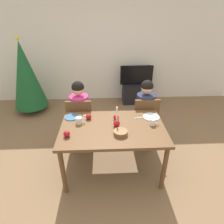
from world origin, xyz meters
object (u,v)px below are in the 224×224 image
object	(u,v)px
plate_right	(151,117)
mug_left	(79,120)
chair_right	(145,118)
person_left_child	(80,116)
mug_right	(153,122)
bowl_walnuts	(121,133)
christmas_tree	(26,75)
plate_left	(72,117)
tv_stand	(135,93)
apple_near_candle	(67,134)
tv	(137,75)
candle_centerpiece	(117,122)
chair_left	(81,120)
apple_by_right_mug	(89,117)
apple_by_left_plate	(116,117)
person_right_child	(145,114)
dining_table	(113,132)

from	to	relation	value
plate_right	mug_left	bearing A→B (deg)	-173.53
chair_right	person_left_child	world-z (taller)	person_left_child
mug_right	bowl_walnuts	xyz separation A→B (m)	(-0.46, -0.21, -0.02)
christmas_tree	plate_left	world-z (taller)	christmas_tree
tv_stand	plate_left	bearing A→B (deg)	-122.30
mug_right	apple_near_candle	distance (m)	1.15
chair_right	apple_near_candle	bearing A→B (deg)	-145.29
tv	candle_centerpiece	xyz separation A→B (m)	(-0.64, -2.28, 0.10)
christmas_tree	bowl_walnuts	xyz separation A→B (m)	(1.88, -2.11, -0.08)
chair_left	plate_right	world-z (taller)	chair_left
christmas_tree	plate_right	xyz separation A→B (m)	(2.36, -1.70, -0.11)
apple_by_right_mug	apple_by_left_plate	bearing A→B (deg)	-5.39
tv	mug_right	bearing A→B (deg)	-93.66
mug_right	mug_left	bearing A→B (deg)	175.44
candle_centerpiece	mug_left	distance (m)	0.52
plate_left	tv	bearing A→B (deg)	57.72
apple_by_left_plate	apple_near_candle	bearing A→B (deg)	-149.21
tv_stand	plate_right	distance (m)	2.13
christmas_tree	mug_right	size ratio (longest dim) A/B	13.50
chair_right	christmas_tree	xyz separation A→B (m)	(-2.36, 1.33, 0.35)
chair_left	plate_left	world-z (taller)	chair_left
tv_stand	apple_by_right_mug	world-z (taller)	apple_by_right_mug
mug_left	bowl_walnuts	bearing A→B (deg)	-27.79
person_right_child	bowl_walnuts	size ratio (longest dim) A/B	6.62
chair_left	person_right_child	distance (m)	1.08
apple_by_right_mug	tv	bearing A→B (deg)	63.69
person_left_child	bowl_walnuts	world-z (taller)	person_left_child
apple_by_left_plate	dining_table	bearing A→B (deg)	-106.86
chair_left	apple_by_left_plate	size ratio (longest dim) A/B	11.69
tv_stand	chair_left	bearing A→B (deg)	-125.34
plate_right	apple_by_right_mug	xyz separation A→B (m)	(-0.91, -0.01, 0.03)
chair_left	person_right_child	size ratio (longest dim) A/B	0.77
tv	apple_by_left_plate	distance (m)	2.21
chair_left	mug_right	bearing A→B (deg)	-28.39
chair_left	plate_left	size ratio (longest dim) A/B	4.42
chair_right	apple_by_right_mug	world-z (taller)	chair_right
mug_left	mug_right	xyz separation A→B (m)	(1.00, -0.08, -0.00)
plate_right	apple_near_candle	xyz separation A→B (m)	(-1.15, -0.42, 0.03)
plate_left	dining_table	bearing A→B (deg)	-25.74
plate_right	apple_by_right_mug	world-z (taller)	apple_by_right_mug
tv	apple_by_left_plate	world-z (taller)	tv
christmas_tree	person_right_child	bearing A→B (deg)	-28.80
person_right_child	mug_left	bearing A→B (deg)	-153.08
mug_left	bowl_walnuts	distance (m)	0.62
plate_left	plate_right	bearing A→B (deg)	-2.32
tv_stand	apple_near_candle	world-z (taller)	apple_near_candle
apple_by_right_mug	mug_left	bearing A→B (deg)	-138.56
plate_right	mug_left	size ratio (longest dim) A/B	1.85
person_left_child	tv_stand	world-z (taller)	person_left_child
bowl_walnuts	apple_by_left_plate	xyz separation A→B (m)	(-0.03, 0.36, 0.01)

